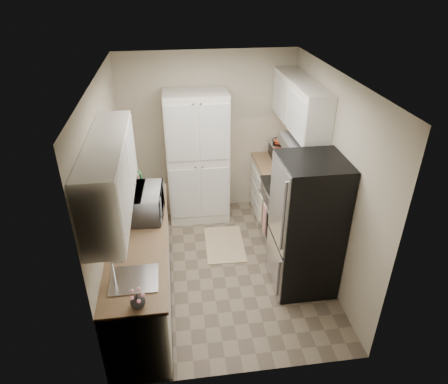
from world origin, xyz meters
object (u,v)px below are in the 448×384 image
at_px(refrigerator, 307,226).
at_px(toaster_oven, 281,151).
at_px(electric_range, 288,216).
at_px(microwave, 145,203).
at_px(pantry_cabinet, 197,158).
at_px(wine_bottle, 135,188).

xyz_separation_m(refrigerator, toaster_oven, (0.14, 1.75, 0.18)).
bearing_deg(electric_range, refrigerator, -92.48).
xyz_separation_m(refrigerator, microwave, (-1.85, 0.39, 0.24)).
relative_size(refrigerator, toaster_oven, 4.43).
relative_size(pantry_cabinet, microwave, 3.35).
distance_m(refrigerator, microwave, 1.90).
bearing_deg(pantry_cabinet, refrigerator, -56.54).
height_order(electric_range, microwave, microwave).
distance_m(electric_range, refrigerator, 0.88).
bearing_deg(refrigerator, pantry_cabinet, 123.46).
xyz_separation_m(pantry_cabinet, electric_range, (1.17, -0.93, -0.52)).
height_order(wine_bottle, toaster_oven, wine_bottle).
bearing_deg(toaster_oven, refrigerator, -93.80).
xyz_separation_m(pantry_cabinet, microwave, (-0.71, -1.34, 0.09)).
bearing_deg(electric_range, toaster_oven, 83.94).
height_order(microwave, toaster_oven, microwave).
bearing_deg(wine_bottle, electric_range, -0.19).
bearing_deg(wine_bottle, microwave, -71.44).
height_order(pantry_cabinet, toaster_oven, pantry_cabinet).
bearing_deg(microwave, pantry_cabinet, -24.35).
bearing_deg(microwave, toaster_oven, -51.93).
relative_size(pantry_cabinet, electric_range, 1.77).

